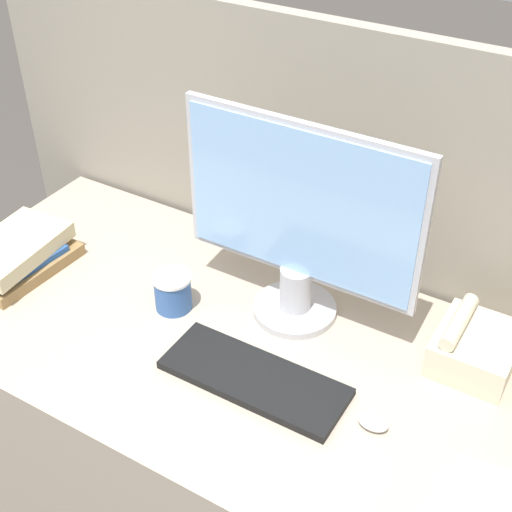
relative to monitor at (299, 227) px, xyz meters
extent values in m
cube|color=gray|center=(-0.08, 0.27, -0.32)|extent=(2.09, 0.04, 1.42)
cube|color=tan|center=(-0.08, -0.17, -0.65)|extent=(1.69, 0.80, 0.77)
cylinder|color=#B7B7BC|center=(0.00, 0.00, -0.25)|extent=(0.21, 0.21, 0.02)
cylinder|color=#B7B7BC|center=(0.00, 0.00, -0.18)|extent=(0.08, 0.08, 0.11)
cube|color=#B7B7BC|center=(0.00, 0.00, 0.06)|extent=(0.59, 0.02, 0.40)
cube|color=#8CB7E5|center=(0.00, -0.01, 0.06)|extent=(0.57, 0.01, 0.37)
cube|color=black|center=(0.03, -0.26, -0.25)|extent=(0.43, 0.16, 0.02)
ellipsoid|color=silver|center=(0.31, -0.24, -0.24)|extent=(0.07, 0.04, 0.03)
cylinder|color=#335999|center=(-0.27, -0.14, -0.21)|extent=(0.09, 0.09, 0.09)
cylinder|color=white|center=(-0.27, -0.14, -0.17)|extent=(0.10, 0.10, 0.01)
cube|color=olive|center=(-0.72, -0.22, -0.24)|extent=(0.21, 0.30, 0.03)
cube|color=#264C8C|center=(-0.73, -0.24, -0.22)|extent=(0.20, 0.26, 0.02)
cube|color=#C6B78C|center=(-0.73, -0.23, -0.19)|extent=(0.20, 0.30, 0.04)
cube|color=beige|center=(0.44, 0.05, -0.21)|extent=(0.18, 0.20, 0.09)
cube|color=white|center=(0.46, 0.03, -0.17)|extent=(0.08, 0.09, 0.00)
cylinder|color=beige|center=(0.39, 0.05, -0.15)|extent=(0.04, 0.18, 0.04)
camera|label=1|loc=(0.61, -1.21, 0.92)|focal=50.00mm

